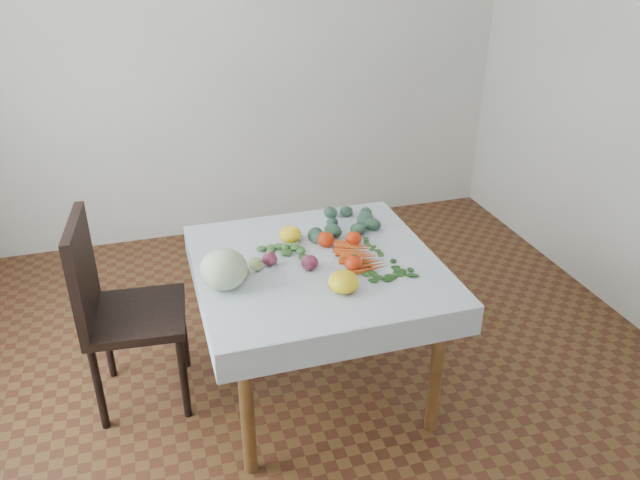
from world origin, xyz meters
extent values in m
plane|color=brown|center=(0.00, 0.00, 0.00)|extent=(4.00, 4.00, 0.00)
cube|color=white|center=(0.00, 2.00, 1.35)|extent=(4.00, 0.04, 2.70)
cube|color=brown|center=(0.00, 0.00, 0.73)|extent=(1.00, 1.00, 0.04)
cylinder|color=brown|center=(-0.44, -0.44, 0.35)|extent=(0.06, 0.06, 0.71)
cylinder|color=brown|center=(0.44, -0.44, 0.35)|extent=(0.06, 0.06, 0.71)
cylinder|color=brown|center=(-0.44, 0.44, 0.35)|extent=(0.06, 0.06, 0.71)
cylinder|color=brown|center=(0.44, 0.44, 0.35)|extent=(0.06, 0.06, 0.71)
cube|color=white|center=(0.00, 0.00, 0.75)|extent=(1.12, 1.12, 0.01)
cube|color=black|center=(-0.85, 0.20, 0.49)|extent=(0.50, 0.50, 0.04)
cube|color=black|center=(-1.05, 0.22, 0.76)|extent=(0.09, 0.46, 0.50)
cylinder|color=black|center=(-1.06, 0.02, 0.23)|extent=(0.04, 0.04, 0.47)
cylinder|color=black|center=(-0.67, -0.01, 0.23)|extent=(0.04, 0.04, 0.47)
cylinder|color=black|center=(-1.03, 0.41, 0.23)|extent=(0.04, 0.04, 0.47)
cylinder|color=black|center=(-0.64, 0.38, 0.23)|extent=(0.04, 0.04, 0.47)
ellipsoid|color=beige|center=(-0.45, -0.10, 0.85)|extent=(0.25, 0.25, 0.18)
ellipsoid|color=red|center=(0.09, 0.15, 0.79)|extent=(0.10, 0.10, 0.07)
ellipsoid|color=red|center=(0.09, 0.14, 0.79)|extent=(0.09, 0.09, 0.06)
ellipsoid|color=red|center=(0.14, -0.12, 0.79)|extent=(0.09, 0.09, 0.08)
ellipsoid|color=red|center=(0.22, 0.12, 0.79)|extent=(0.09, 0.09, 0.07)
ellipsoid|color=yellow|center=(-0.07, 0.24, 0.80)|extent=(0.13, 0.13, 0.08)
ellipsoid|color=yellow|center=(0.04, -0.28, 0.80)|extent=(0.17, 0.17, 0.09)
ellipsoid|color=#621C3E|center=(-0.22, 0.04, 0.79)|extent=(0.07, 0.07, 0.06)
ellipsoid|color=#621C3E|center=(-0.05, -0.05, 0.79)|extent=(0.10, 0.10, 0.07)
ellipsoid|color=#C1CB75|center=(-0.32, 0.02, 0.78)|extent=(0.05, 0.05, 0.05)
ellipsoid|color=#C1CB75|center=(-0.35, 0.05, 0.78)|extent=(0.05, 0.05, 0.05)
ellipsoid|color=#C1CB75|center=(-0.34, -0.03, 0.78)|extent=(0.05, 0.05, 0.05)
cone|color=#D85818|center=(0.20, 0.09, 0.77)|extent=(0.18, 0.13, 0.03)
cone|color=#D85818|center=(0.20, 0.06, 0.77)|extent=(0.18, 0.12, 0.03)
cone|color=#D85818|center=(0.20, 0.03, 0.77)|extent=(0.19, 0.10, 0.03)
cone|color=#D85818|center=(0.20, 0.00, 0.77)|extent=(0.19, 0.09, 0.03)
cone|color=#D85818|center=(0.20, -0.03, 0.77)|extent=(0.19, 0.07, 0.03)
cone|color=#D85818|center=(0.20, -0.06, 0.77)|extent=(0.19, 0.06, 0.03)
cone|color=#D85818|center=(0.20, -0.09, 0.77)|extent=(0.19, 0.04, 0.03)
cone|color=#D85818|center=(0.20, -0.13, 0.77)|extent=(0.19, 0.04, 0.03)
cone|color=#D85818|center=(0.20, -0.16, 0.77)|extent=(0.19, 0.05, 0.03)
ellipsoid|color=#345544|center=(0.25, 0.33, 0.78)|extent=(0.08, 0.08, 0.05)
ellipsoid|color=#345544|center=(0.20, 0.35, 0.78)|extent=(0.08, 0.08, 0.05)
ellipsoid|color=#345544|center=(0.23, 0.29, 0.78)|extent=(0.08, 0.08, 0.05)
ellipsoid|color=#345544|center=(0.26, 0.37, 0.78)|extent=(0.08, 0.08, 0.05)
ellipsoid|color=#345544|center=(0.15, 0.31, 0.78)|extent=(0.08, 0.08, 0.05)
ellipsoid|color=#345544|center=(0.30, 0.29, 0.78)|extent=(0.08, 0.08, 0.05)
ellipsoid|color=#345544|center=(0.19, 0.40, 0.78)|extent=(0.08, 0.08, 0.05)
ellipsoid|color=#345544|center=(0.18, 0.25, 0.78)|extent=(0.08, 0.08, 0.05)
ellipsoid|color=#345544|center=(0.34, 0.37, 0.78)|extent=(0.08, 0.08, 0.05)
ellipsoid|color=#345544|center=(0.10, 0.37, 0.78)|extent=(0.08, 0.08, 0.05)
ellipsoid|color=#345544|center=(0.29, 0.22, 0.78)|extent=(0.08, 0.08, 0.05)
ellipsoid|color=#345544|center=(0.27, 0.45, 0.78)|extent=(0.08, 0.08, 0.05)
ellipsoid|color=#345544|center=(0.08, 0.25, 0.78)|extent=(0.08, 0.08, 0.05)
ellipsoid|color=#234E18|center=(0.30, -0.19, 0.76)|extent=(0.05, 0.03, 0.01)
ellipsoid|color=#234E18|center=(0.26, -0.19, 0.76)|extent=(0.05, 0.03, 0.01)
ellipsoid|color=#234E18|center=(0.30, -0.22, 0.76)|extent=(0.05, 0.03, 0.01)
ellipsoid|color=#234E18|center=(0.30, -0.17, 0.76)|extent=(0.05, 0.03, 0.01)
ellipsoid|color=#234E18|center=(0.25, -0.21, 0.76)|extent=(0.05, 0.03, 0.01)
ellipsoid|color=#234E18|center=(0.33, -0.21, 0.76)|extent=(0.05, 0.03, 0.01)
ellipsoid|color=#234E18|center=(0.25, -0.15, 0.76)|extent=(0.05, 0.03, 0.01)
ellipsoid|color=#234E18|center=(0.27, -0.25, 0.76)|extent=(0.05, 0.03, 0.01)
ellipsoid|color=#234E18|center=(0.34, -0.16, 0.76)|extent=(0.05, 0.03, 0.01)
ellipsoid|color=#234E18|center=(0.21, -0.19, 0.76)|extent=(0.05, 0.03, 0.01)
ellipsoid|color=#234E18|center=(0.34, -0.25, 0.76)|extent=(0.05, 0.03, 0.01)
ellipsoid|color=#234E18|center=(0.29, -0.12, 0.76)|extent=(0.05, 0.03, 0.01)
ellipsoid|color=#234E18|center=(0.22, -0.25, 0.76)|extent=(0.05, 0.03, 0.01)
ellipsoid|color=#234E18|center=(0.39, -0.19, 0.76)|extent=(0.05, 0.03, 0.01)
ellipsoid|color=#234E18|center=(0.20, -0.14, 0.76)|extent=(0.05, 0.03, 0.01)
ellipsoid|color=#427234|center=(-0.11, 0.13, 0.77)|extent=(0.05, 0.05, 0.02)
ellipsoid|color=#427234|center=(-0.15, 0.14, 0.77)|extent=(0.05, 0.05, 0.02)
ellipsoid|color=#427234|center=(-0.12, 0.10, 0.77)|extent=(0.05, 0.05, 0.02)
ellipsoid|color=#427234|center=(-0.11, 0.16, 0.77)|extent=(0.05, 0.05, 0.02)
ellipsoid|color=#427234|center=(-0.18, 0.11, 0.77)|extent=(0.05, 0.05, 0.02)
ellipsoid|color=#427234|center=(-0.07, 0.11, 0.77)|extent=(0.05, 0.05, 0.02)
ellipsoid|color=#427234|center=(-0.15, 0.18, 0.77)|extent=(0.05, 0.05, 0.02)
ellipsoid|color=#427234|center=(-0.16, 0.07, 0.77)|extent=(0.05, 0.05, 0.02)
ellipsoid|color=#427234|center=(-0.05, 0.16, 0.77)|extent=(0.05, 0.05, 0.02)
ellipsoid|color=#427234|center=(-0.22, 0.15, 0.77)|extent=(0.05, 0.05, 0.02)
ellipsoid|color=#427234|center=(-0.07, 0.05, 0.77)|extent=(0.05, 0.05, 0.02)
camera|label=1|loc=(-0.72, -2.45, 2.20)|focal=35.00mm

